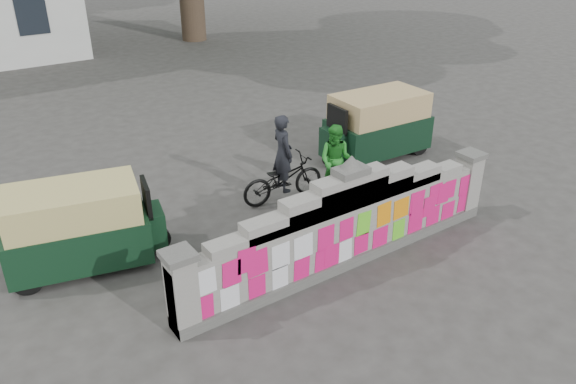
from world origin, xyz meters
name	(u,v)px	position (x,y,z in m)	size (l,w,h in m)	color
ground	(346,263)	(0.00, 0.00, 0.00)	(100.00, 100.00, 0.00)	#383533
parapet_wall	(348,225)	(0.00, -0.01, 0.75)	(6.48, 0.44, 2.01)	#4C4C49
cyclist_bike	(283,179)	(0.42, 2.55, 0.48)	(0.63, 1.81, 0.95)	black
cyclist_rider	(283,165)	(0.42, 2.55, 0.81)	(0.59, 0.39, 1.61)	black
pedestrian	(336,160)	(1.51, 2.18, 0.76)	(0.74, 0.58, 1.52)	#268C29
rickshaw_left	(81,226)	(-3.67, 2.49, 0.76)	(2.72, 1.71, 1.46)	black
rickshaw_right	(376,124)	(3.59, 3.22, 0.81)	(2.83, 1.41, 1.55)	black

